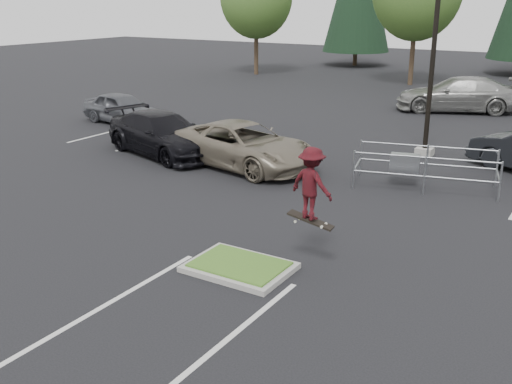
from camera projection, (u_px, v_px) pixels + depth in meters
The scene contains 10 objects.
ground at pixel (239, 270), 13.08m from camera, with size 120.00×120.00×0.00m, color black.
grass_median at pixel (239, 267), 13.06m from camera, with size 2.20×1.60×0.16m.
stall_lines at pixel (309, 189), 18.64m from camera, with size 22.62×17.60×0.01m.
light_pole at pixel (435, 31), 21.14m from camera, with size 0.70×0.60×10.12m.
cart_corral at pixel (410, 163), 18.63m from camera, with size 4.53×2.52×1.22m.
skateboarder at pixel (312, 184), 12.71m from camera, with size 1.12×0.79×1.76m.
car_l_tan at pixel (243, 145), 20.88m from camera, with size 2.57×5.57×1.55m, color #786E5B.
car_l_black at pixel (161, 134), 22.53m from camera, with size 2.21×5.43×1.57m, color black.
car_l_grey at pixel (122, 108), 28.13m from camera, with size 1.70×4.22×1.44m, color #4F5157.
car_far_silver at pixel (460, 94), 30.97m from camera, with size 2.50×6.14×1.78m, color gray.
Camera 1 is at (6.55, -9.96, 5.67)m, focal length 42.00 mm.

